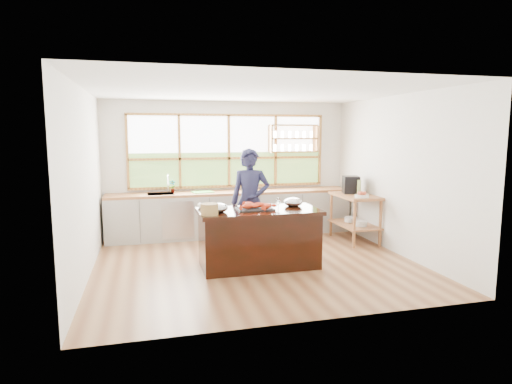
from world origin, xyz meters
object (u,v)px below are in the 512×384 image
object	(u,v)px
cook	(250,202)
wicker_basket	(209,209)
island	(259,238)
espresso_machine	(351,185)

from	to	relation	value
cook	wicker_basket	distance (m)	1.28
island	espresso_machine	xyz separation A→B (m)	(2.19, 1.29, 0.61)
island	espresso_machine	distance (m)	2.62
cook	espresso_machine	world-z (taller)	cook
island	cook	distance (m)	0.84
island	wicker_basket	size ratio (longest dim) A/B	7.27
cook	espresso_machine	size ratio (longest dim) A/B	5.39
wicker_basket	island	bearing A→B (deg)	17.46
island	espresso_machine	world-z (taller)	espresso_machine
island	cook	bearing A→B (deg)	87.01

